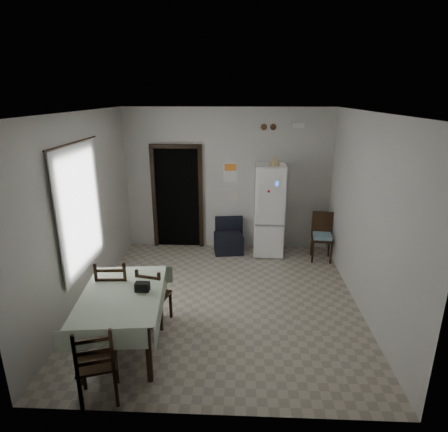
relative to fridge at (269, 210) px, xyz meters
name	(u,v)px	position (x,y,z in m)	size (l,w,h in m)	color
ground	(223,300)	(-0.84, -1.93, -0.92)	(4.50, 4.50, 0.00)	#A79C89
ceiling	(222,112)	(-0.84, -1.93, 1.98)	(4.20, 4.50, 0.02)	white
wall_back	(228,180)	(-0.84, 0.32, 0.53)	(4.20, 0.02, 2.90)	beige
wall_front	(210,289)	(-0.84, -4.18, 0.53)	(4.20, 0.02, 2.90)	beige
wall_left	(83,212)	(-2.94, -1.93, 0.53)	(0.02, 4.50, 2.90)	beige
wall_right	(367,216)	(1.26, -1.93, 0.53)	(0.02, 4.50, 2.90)	beige
doorway	(179,195)	(-1.89, 0.52, 0.14)	(1.06, 0.52, 2.22)	black
window_recess	(73,209)	(-2.99, -2.13, 0.63)	(0.10, 1.20, 1.60)	silver
curtain	(81,209)	(-2.88, -2.13, 0.63)	(0.02, 1.45, 1.85)	silver
curtain_rod	(73,143)	(-2.87, -2.13, 1.58)	(0.02, 0.02, 1.60)	black
calendar	(230,172)	(-0.79, 0.31, 0.70)	(0.28, 0.02, 0.40)	white
calendar_image	(230,167)	(-0.79, 0.30, 0.80)	(0.24, 0.01, 0.14)	orange
light_switch	(235,197)	(-0.69, 0.31, 0.18)	(0.08, 0.02, 0.12)	beige
vent_left	(264,127)	(-0.14, 0.30, 1.60)	(0.12, 0.12, 0.03)	#523520
vent_right	(273,127)	(0.04, 0.30, 1.60)	(0.12, 0.12, 0.03)	#523520
emergency_light	(298,126)	(0.51, 0.28, 1.63)	(0.25, 0.07, 0.09)	white
fridge	(269,210)	(0.00, 0.00, 0.00)	(0.60, 0.60, 1.84)	white
tan_cone	(275,161)	(0.06, -0.08, 1.01)	(0.22, 0.22, 0.18)	tan
navy_seat	(229,236)	(-0.81, 0.00, -0.57)	(0.58, 0.56, 0.70)	black
corner_chair	(322,237)	(1.03, -0.30, -0.45)	(0.40, 0.40, 0.93)	black
dining_table	(124,320)	(-2.04, -3.13, -0.53)	(0.98, 1.50, 0.78)	#ADBEA3
black_bag	(142,287)	(-1.79, -3.06, -0.08)	(0.18, 0.11, 0.11)	black
dining_chair_far_left	(116,291)	(-2.29, -2.63, -0.40)	(0.44, 0.44, 1.03)	black
dining_chair_far_right	(155,295)	(-1.77, -2.57, -0.47)	(0.38, 0.38, 0.89)	black
dining_chair_near_head	(97,361)	(-2.06, -4.00, -0.45)	(0.41, 0.41, 0.95)	black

